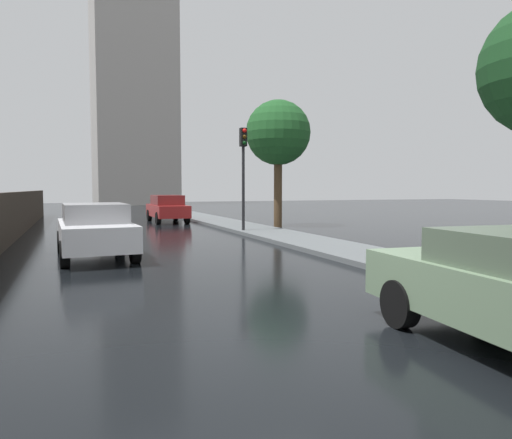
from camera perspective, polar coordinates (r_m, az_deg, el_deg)
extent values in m
plane|color=black|center=(6.23, 0.85, -13.65)|extent=(120.00, 120.00, 0.00)
cube|color=silver|center=(13.33, -18.93, -1.68)|extent=(1.97, 4.27, 0.64)
cube|color=gray|center=(13.28, -18.97, 0.77)|extent=(1.66, 2.22, 0.50)
cylinder|color=black|center=(12.10, -14.46, -3.66)|extent=(0.25, 0.66, 0.65)
cylinder|color=black|center=(11.94, -22.20, -3.92)|extent=(0.25, 0.66, 0.65)
cylinder|color=black|center=(14.81, -16.24, -2.35)|extent=(0.25, 0.66, 0.65)
cylinder|color=black|center=(14.69, -22.54, -2.54)|extent=(0.25, 0.66, 0.65)
cube|color=maroon|center=(26.38, -10.71, 1.06)|extent=(1.70, 4.35, 0.64)
cube|color=maroon|center=(26.37, -10.73, 2.34)|extent=(1.48, 2.39, 0.53)
cylinder|color=black|center=(27.67, -12.83, 0.49)|extent=(0.23, 0.65, 0.65)
cylinder|color=black|center=(27.95, -9.74, 0.57)|extent=(0.23, 0.65, 0.65)
cylinder|color=black|center=(24.85, -11.79, 0.15)|extent=(0.23, 0.65, 0.65)
cylinder|color=black|center=(25.16, -8.37, 0.23)|extent=(0.23, 0.65, 0.65)
cylinder|color=black|center=(6.68, 17.06, -9.76)|extent=(0.27, 0.66, 0.65)
cylinder|color=black|center=(7.68, 27.21, -8.24)|extent=(0.27, 0.66, 0.65)
cylinder|color=black|center=(19.46, -1.55, 3.79)|extent=(0.12, 0.12, 3.46)
cube|color=black|center=(19.57, -1.56, 9.95)|extent=(0.26, 0.26, 0.75)
sphere|color=red|center=(19.44, -1.39, 10.74)|extent=(0.17, 0.17, 0.17)
sphere|color=#392405|center=(19.41, -1.39, 10.01)|extent=(0.17, 0.17, 0.17)
sphere|color=black|center=(19.38, -1.39, 9.27)|extent=(0.17, 0.17, 0.17)
cylinder|color=#4C3823|center=(22.78, 2.68, 3.43)|extent=(0.39, 0.39, 3.46)
sphere|color=#1E5123|center=(22.93, 2.70, 10.49)|extent=(3.11, 3.11, 3.11)
cube|color=#9E9993|center=(58.32, -14.61, 15.11)|extent=(9.39, 8.18, 26.88)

